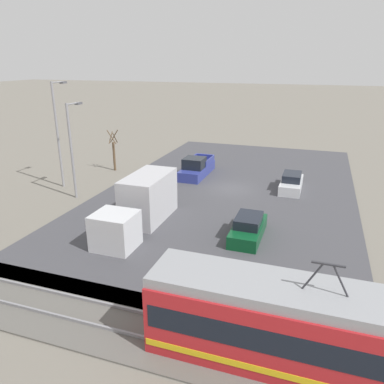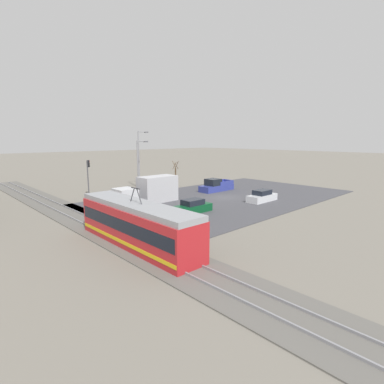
{
  "view_description": "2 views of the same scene",
  "coord_description": "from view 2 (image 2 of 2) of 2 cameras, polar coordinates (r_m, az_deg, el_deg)",
  "views": [
    {
      "loc": [
        -6.96,
        30.96,
        10.87
      ],
      "look_at": [
        0.78,
        8.46,
        2.48
      ],
      "focal_mm": 35.0,
      "sensor_mm": 36.0,
      "label": 1
    },
    {
      "loc": [
        -26.49,
        30.96,
        8.07
      ],
      "look_at": [
        -1.68,
        7.72,
        1.96
      ],
      "focal_mm": 28.0,
      "sensor_mm": 36.0,
      "label": 2
    }
  ],
  "objects": [
    {
      "name": "rail_bed",
      "position": [
        30.11,
        -18.39,
        -5.8
      ],
      "size": [
        74.06,
        4.4,
        0.22
      ],
      "color": "#5B5954",
      "rests_on": "ground"
    },
    {
      "name": "road_surface",
      "position": [
        41.53,
        6.21,
        -1.03
      ],
      "size": [
        20.82,
        36.22,
        0.08
      ],
      "color": "#424247",
      "rests_on": "ground"
    },
    {
      "name": "street_lamp_mid_block",
      "position": [
        49.28,
        -9.91,
        6.76
      ],
      "size": [
        0.36,
        1.95,
        9.23
      ],
      "color": "gray",
      "rests_on": "ground"
    },
    {
      "name": "sedan_car_1",
      "position": [
        32.74,
        0.14,
        -2.85
      ],
      "size": [
        1.8,
        4.41,
        1.46
      ],
      "color": "#0C4723",
      "rests_on": "ground"
    },
    {
      "name": "box_truck",
      "position": [
        37.88,
        -7.96,
        0.23
      ],
      "size": [
        2.5,
        8.32,
        3.26
      ],
      "color": "silver",
      "rests_on": "ground"
    },
    {
      "name": "street_tree",
      "position": [
        51.77,
        -3.14,
        3.36
      ],
      "size": [
        1.01,
        0.84,
        4.24
      ],
      "color": "brown",
      "rests_on": "ground"
    },
    {
      "name": "ground_plane",
      "position": [
        41.53,
        6.21,
        -1.08
      ],
      "size": [
        320.0,
        320.0,
        0.0
      ],
      "primitive_type": "plane",
      "color": "slate"
    },
    {
      "name": "sedan_car_0",
      "position": [
        39.56,
        13.19,
        -0.84
      ],
      "size": [
        1.77,
        4.54,
        1.48
      ],
      "rotation": [
        0.0,
        0.0,
        3.14
      ],
      "color": "silver",
      "rests_on": "ground"
    },
    {
      "name": "light_rail_tram",
      "position": [
        23.12,
        -10.49,
        -6.09
      ],
      "size": [
        12.62,
        2.74,
        4.38
      ],
      "color": "#B21E23",
      "rests_on": "ground"
    },
    {
      "name": "street_lamp_near_crossing",
      "position": [
        45.83,
        -10.08,
        5.56
      ],
      "size": [
        0.36,
        1.95,
        7.76
      ],
      "color": "gray",
      "rests_on": "ground"
    },
    {
      "name": "pickup_truck",
      "position": [
        46.24,
        4.6,
        1.12
      ],
      "size": [
        2.09,
        5.87,
        1.94
      ],
      "color": "navy",
      "rests_on": "ground"
    },
    {
      "name": "traffic_light_pole",
      "position": [
        43.67,
        -19.16,
        3.38
      ],
      "size": [
        0.28,
        0.47,
        5.12
      ],
      "color": "#47474C",
      "rests_on": "ground"
    }
  ]
}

